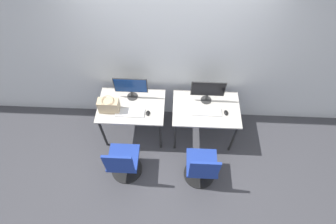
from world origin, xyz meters
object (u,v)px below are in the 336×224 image
Objects in this scene: keyboard_left at (130,113)px; handbag at (109,106)px; monitor_right at (208,90)px; mouse_left at (148,113)px; office_chair_left at (123,163)px; mouse_right at (226,113)px; keyboard_right at (207,112)px; monitor_left at (131,87)px; office_chair_right at (201,168)px.

keyboard_left is 1.44× the size of handbag.
handbag is at bearing -169.98° from monitor_right.
office_chair_left is (-0.33, -0.62, -0.41)m from mouse_left.
mouse_right is (0.28, -0.23, -0.21)m from monitor_right.
monitor_right is (0.87, 0.29, 0.21)m from mouse_left.
keyboard_right is (1.13, 0.07, 0.00)m from keyboard_left.
monitor_right is at bearing -0.83° from monitor_left.
monitor_left is at bearing 138.28° from office_chair_right.
monitor_left is 5.53× the size of mouse_right.
monitor_left is 1.00× the size of monitor_right.
mouse_left is 0.18× the size of monitor_right.
monitor_right is 1.66× the size of handbag.
handbag reaches higher than keyboard_right.
keyboard_left is at bearing -8.10° from handbag.
mouse_left reaches higher than keyboard_right.
monitor_left is 1.12m from office_chair_left.
office_chair_left is (-0.06, -0.62, -0.40)m from keyboard_left.
keyboard_right is (1.20, 0.69, 0.40)m from office_chair_left.
office_chair_left is at bearing -142.57° from monitor_right.
handbag is at bearing 153.37° from office_chair_right.
monitor_left is at bearing 86.11° from office_chair_left.
office_chair_right is at bearing -94.32° from keyboard_right.
office_chair_right is at bearing -31.03° from keyboard_left.
keyboard_right is 0.49× the size of office_chair_right.
monitor_left is at bearing 41.85° from handbag.
mouse_left is 0.30× the size of handbag.
keyboard_right is at bearing 178.09° from mouse_right.
monitor_right reaches higher than handbag.
monitor_left reaches higher than keyboard_left.
office_chair_right is at bearing -41.72° from monitor_left.
monitor_left and monitor_right have the same top height.
handbag is (-0.30, -0.27, -0.11)m from monitor_left.
office_chair_left is 2.94× the size of handbag.
office_chair_left is 0.87m from handbag.
office_chair_right is at bearing -93.30° from monitor_right.
keyboard_right is at bearing -90.00° from monitor_right.
monitor_left is 1.66× the size of handbag.
monitor_left is 1.18m from keyboard_right.
office_chair_right is 2.94× the size of handbag.
mouse_right is 0.89m from office_chair_right.
monitor_right is 1.46m from handbag.
monitor_right reaches higher than office_chair_left.
mouse_left is at bearing -49.20° from monitor_left.
keyboard_right is at bearing 3.67° from keyboard_left.
office_chair_left is at bearing -149.95° from keyboard_right.
monitor_right reaches higher than keyboard_left.
handbag reaches higher than keyboard_left.
monitor_left is 0.56× the size of office_chair_right.
keyboard_right is 0.83m from office_chair_right.
office_chair_right is (1.08, -0.65, -0.40)m from keyboard_left.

